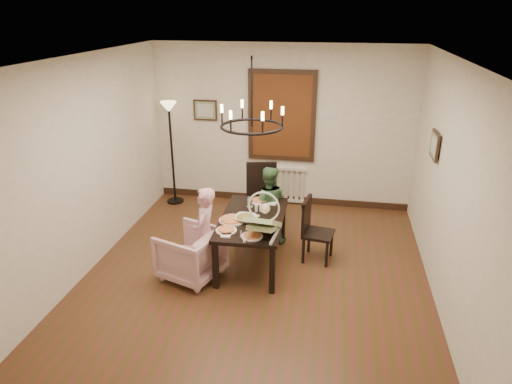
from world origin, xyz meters
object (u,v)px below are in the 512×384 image
(elderly_woman, at_px, (205,241))
(baby_bouncer, at_px, (263,220))
(armchair, at_px, (191,254))
(chair_far, at_px, (262,199))
(chair_right, at_px, (319,230))
(drinking_glass, at_px, (265,208))
(seated_man, at_px, (268,211))
(dining_table, at_px, (252,223))
(floor_lamp, at_px, (172,155))

(elderly_woman, relative_size, baby_bouncer, 1.77)
(elderly_woman, distance_m, baby_bouncer, 0.85)
(armchair, xyz_separation_m, elderly_woman, (0.19, 0.05, 0.18))
(chair_far, relative_size, baby_bouncer, 1.86)
(chair_right, bearing_deg, drinking_glass, 105.55)
(seated_man, distance_m, drinking_glass, 0.58)
(dining_table, relative_size, chair_far, 1.39)
(dining_table, bearing_deg, chair_far, 90.45)
(dining_table, height_order, chair_far, chair_far)
(baby_bouncer, bearing_deg, drinking_glass, 103.10)
(baby_bouncer, bearing_deg, elderly_woman, -176.52)
(chair_right, height_order, armchair, chair_right)
(dining_table, height_order, chair_right, chair_right)
(armchair, distance_m, seated_man, 1.45)
(baby_bouncer, bearing_deg, dining_table, 121.76)
(baby_bouncer, relative_size, drinking_glass, 3.80)
(baby_bouncer, xyz_separation_m, drinking_glass, (-0.08, 0.63, -0.11))
(dining_table, bearing_deg, chair_right, 14.15)
(baby_bouncer, bearing_deg, chair_far, 105.77)
(seated_man, distance_m, floor_lamp, 2.27)
(chair_right, relative_size, elderly_woman, 0.88)
(dining_table, distance_m, floor_lamp, 2.60)
(seated_man, bearing_deg, armchair, 45.27)
(dining_table, relative_size, chair_right, 1.66)
(chair_far, height_order, drinking_glass, chair_far)
(chair_right, bearing_deg, baby_bouncer, 146.28)
(armchair, xyz_separation_m, seated_man, (0.84, 1.17, 0.16))
(chair_far, xyz_separation_m, armchair, (-0.69, -1.49, -0.21))
(seated_man, relative_size, floor_lamp, 0.55)
(armchair, bearing_deg, drinking_glass, 145.99)
(chair_far, relative_size, floor_lamp, 0.60)
(elderly_woman, relative_size, drinking_glass, 6.71)
(baby_bouncer, distance_m, floor_lamp, 3.07)
(chair_far, xyz_separation_m, baby_bouncer, (0.26, -1.46, 0.34))
(chair_right, relative_size, baby_bouncer, 1.56)
(seated_man, bearing_deg, chair_right, 141.97)
(armchair, bearing_deg, baby_bouncer, 110.61)
(seated_man, bearing_deg, dining_table, 71.88)
(chair_right, xyz_separation_m, elderly_woman, (-1.43, -0.68, 0.06))
(floor_lamp, bearing_deg, seated_man, -31.66)
(seated_man, xyz_separation_m, baby_bouncer, (0.11, -1.14, 0.39))
(dining_table, xyz_separation_m, drinking_glass, (0.14, 0.17, 0.16))
(elderly_woman, bearing_deg, drinking_glass, 131.84)
(chair_far, distance_m, floor_lamp, 1.98)
(elderly_woman, distance_m, drinking_glass, 0.94)
(chair_right, relative_size, floor_lamp, 0.51)
(baby_bouncer, distance_m, drinking_glass, 0.64)
(elderly_woman, bearing_deg, armchair, -73.60)
(floor_lamp, bearing_deg, elderly_woman, -61.28)
(chair_far, distance_m, drinking_glass, 0.88)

